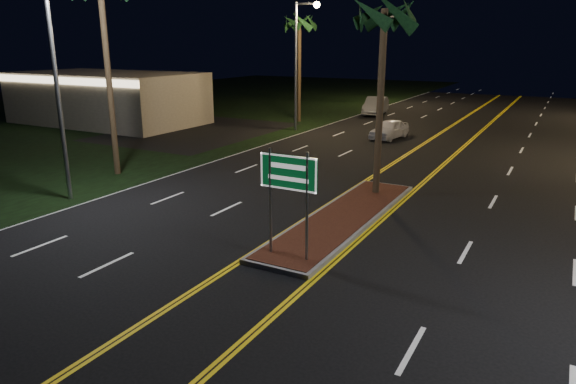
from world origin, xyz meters
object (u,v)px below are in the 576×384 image
Objects in this scene: palm_median at (385,15)px; palm_left_far at (300,23)px; highway_sign at (288,183)px; streetlight_left_far at (389,49)px; median_island at (343,217)px; car_near at (389,127)px; streetlight_left_near at (60,59)px; commercial_building at (108,98)px; car_far at (376,104)px; streetlight_left_mid at (301,52)px.

palm_left_far reaches higher than palm_median.
streetlight_left_far reaches higher than highway_sign.
car_near is (-3.81, 16.98, 0.66)m from median_island.
highway_sign is 0.36× the size of streetlight_left_near.
highway_sign is at bearing -33.48° from commercial_building.
commercial_building is at bearing -148.46° from car_far.
streetlight_left_mid reaches higher than commercial_building.
car_far is (17.27, 15.20, -1.08)m from commercial_building.
streetlight_left_near is at bearing -90.00° from streetlight_left_far.
highway_sign is at bearing -63.08° from palm_left_far.
palm_left_far is at bearing 121.36° from median_island.
palm_median is at bearing -66.48° from car_near.
palm_left_far is at bearing 126.18° from palm_median.
palm_left_far is at bearing 95.21° from streetlight_left_near.
palm_left_far reaches higher than commercial_building.
palm_left_far reaches higher than highway_sign.
car_near is 12.24m from car_far.
streetlight_left_far is (0.00, 40.00, 0.00)m from streetlight_left_near.
commercial_building is 1.67× the size of streetlight_left_near.
palm_median is (0.00, 7.70, 4.87)m from highway_sign.
palm_median is (26.00, -9.49, 5.27)m from commercial_building.
streetlight_left_near reaches higher than car_far.
palm_median is 0.94× the size of palm_left_far.
streetlight_left_mid is 20.00m from streetlight_left_far.
streetlight_left_mid reaches higher than car_near.
commercial_building is at bearing 146.52° from highway_sign.
car_near is (-3.81, 21.19, -1.66)m from highway_sign.
highway_sign is 0.36× the size of streetlight_left_mid.
commercial_building is at bearing -148.75° from palm_left_far.
median_island is 3.20× the size of highway_sign.
highway_sign is at bearing -75.56° from streetlight_left_far.
car_near is at bearing -71.24° from streetlight_left_far.
palm_median is at bearing -72.42° from streetlight_left_far.
median_island is 25.76m from palm_left_far.
car_far is (4.07, 7.19, -6.82)m from palm_left_far.
streetlight_left_mid is (15.39, 4.01, 3.65)m from commercial_building.
streetlight_left_near reaches higher than highway_sign.
streetlight_left_mid is 17.25m from palm_median.
streetlight_left_near reaches higher than commercial_building.
highway_sign is 33.59m from car_far.
streetlight_left_far is 35.18m from palm_median.
car_near is (6.80, -0.02, -4.91)m from streetlight_left_mid.
palm_left_far reaches higher than car_near.
streetlight_left_near reaches higher than median_island.
median_island is at bearing -90.00° from palm_median.
highway_sign is at bearing -6.47° from streetlight_left_near.
palm_median reaches higher than commercial_building.
commercial_building is at bearing 153.45° from median_island.
median_island is 12.36m from streetlight_left_near.
streetlight_left_mid reaches higher than highway_sign.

